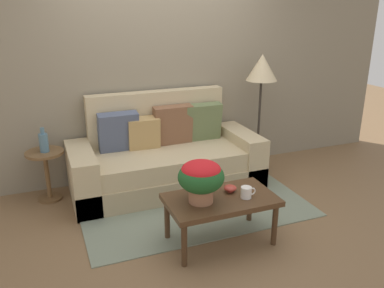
{
  "coord_description": "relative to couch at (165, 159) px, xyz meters",
  "views": [
    {
      "loc": [
        -1.42,
        -3.5,
        2.04
      ],
      "look_at": [
        -0.06,
        -0.05,
        0.74
      ],
      "focal_mm": 37.32,
      "sensor_mm": 36.0,
      "label": 1
    }
  ],
  "objects": [
    {
      "name": "area_rug",
      "position": [
        0.13,
        -0.45,
        -0.33
      ],
      "size": [
        2.36,
        1.69,
        0.01
      ],
      "primitive_type": "cube",
      "color": "gray",
      "rests_on": "ground"
    },
    {
      "name": "coffee_mug",
      "position": [
        0.3,
        -1.39,
        0.16
      ],
      "size": [
        0.14,
        0.1,
        0.1
      ],
      "color": "white",
      "rests_on": "coffee_table"
    },
    {
      "name": "floor_lamp",
      "position": [
        1.27,
        0.06,
        0.9
      ],
      "size": [
        0.38,
        0.38,
        1.48
      ],
      "color": "#2D2823",
      "rests_on": "ground"
    },
    {
      "name": "table_vase",
      "position": [
        -1.29,
        0.13,
        0.33
      ],
      "size": [
        0.09,
        0.09,
        0.27
      ],
      "color": "slate",
      "rests_on": "side_table"
    },
    {
      "name": "potted_plant",
      "position": [
        -0.1,
        -1.31,
        0.33
      ],
      "size": [
        0.39,
        0.39,
        0.37
      ],
      "color": "#A36B4C",
      "rests_on": "coffee_table"
    },
    {
      "name": "coffee_table",
      "position": [
        0.09,
        -1.31,
        0.05
      ],
      "size": [
        0.97,
        0.56,
        0.44
      ],
      "color": "#442D1B",
      "rests_on": "ground"
    },
    {
      "name": "wall_back",
      "position": [
        0.13,
        0.48,
        1.15
      ],
      "size": [
        6.4,
        0.12,
        2.98
      ],
      "primitive_type": "cube",
      "color": "gray",
      "rests_on": "ground"
    },
    {
      "name": "couch",
      "position": [
        0.0,
        0.0,
        0.0
      ],
      "size": [
        2.16,
        0.9,
        1.08
      ],
      "color": "tan",
      "rests_on": "ground"
    },
    {
      "name": "ground_plane",
      "position": [
        0.13,
        -0.64,
        -0.34
      ],
      "size": [
        14.0,
        14.0,
        0.0
      ],
      "primitive_type": "plane",
      "color": "brown"
    },
    {
      "name": "snack_bowl",
      "position": [
        0.22,
        -1.23,
        0.14
      ],
      "size": [
        0.12,
        0.12,
        0.06
      ],
      "color": "#B2382D",
      "rests_on": "coffee_table"
    },
    {
      "name": "side_table",
      "position": [
        -1.3,
        0.14,
        0.05
      ],
      "size": [
        0.4,
        0.4,
        0.56
      ],
      "color": "brown",
      "rests_on": "ground"
    }
  ]
}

